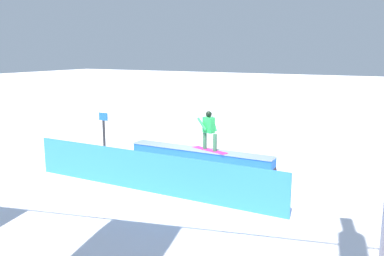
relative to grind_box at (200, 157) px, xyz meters
name	(u,v)px	position (x,y,z in m)	size (l,w,h in m)	color
ground_plane	(200,163)	(0.00, 0.00, -0.25)	(120.00, 120.00, 0.00)	white
grind_box	(200,157)	(0.00, 0.00, 0.00)	(5.60, 0.68, 0.55)	blue
snowboarder	(209,129)	(-0.35, -0.01, 1.07)	(1.55, 0.77, 1.43)	#C92584
safety_fence	(147,172)	(0.00, 3.41, 0.34)	(8.44, 0.06, 1.19)	#2F80E7
trail_marker	(104,133)	(3.86, 0.73, 0.67)	(0.40, 0.10, 1.71)	#262628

